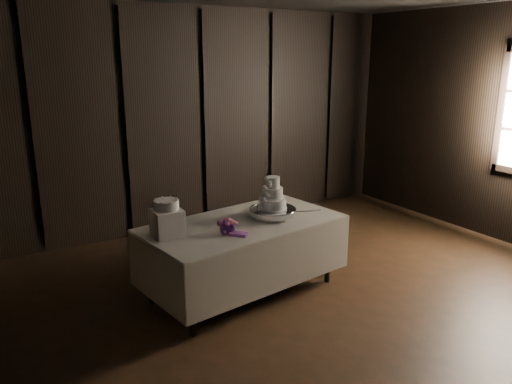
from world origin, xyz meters
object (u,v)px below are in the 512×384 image
(wedding_cake, at_px, (271,197))
(box_pedestal, at_px, (167,223))
(bouquet, at_px, (227,227))
(cake_stand, at_px, (273,213))
(display_table, at_px, (243,254))
(small_cake, at_px, (166,205))

(wedding_cake, height_order, box_pedestal, wedding_cake)
(bouquet, distance_m, box_pedestal, 0.55)
(cake_stand, height_order, wedding_cake, wedding_cake)
(display_table, distance_m, wedding_cake, 0.65)
(bouquet, xyz_separation_m, small_cake, (-0.51, 0.22, 0.24))
(wedding_cake, bearing_deg, box_pedestal, 163.75)
(display_table, relative_size, small_cake, 9.29)
(wedding_cake, height_order, bouquet, wedding_cake)
(bouquet, relative_size, box_pedestal, 1.41)
(wedding_cake, bearing_deg, bouquet, -177.95)
(wedding_cake, relative_size, box_pedestal, 1.29)
(display_table, xyz_separation_m, small_cake, (-0.78, 0.02, 0.64))
(display_table, bearing_deg, cake_stand, -10.60)
(cake_stand, relative_size, bouquet, 1.32)
(small_cake, bearing_deg, box_pedestal, 0.00)
(display_table, bearing_deg, wedding_cake, -13.35)
(box_pedestal, xyz_separation_m, small_cake, (0.00, 0.00, 0.17))
(display_table, height_order, cake_stand, cake_stand)
(bouquet, bearing_deg, small_cake, 156.83)
(display_table, relative_size, wedding_cake, 6.31)
(wedding_cake, xyz_separation_m, box_pedestal, (-1.10, 0.05, -0.10))
(display_table, distance_m, cake_stand, 0.52)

